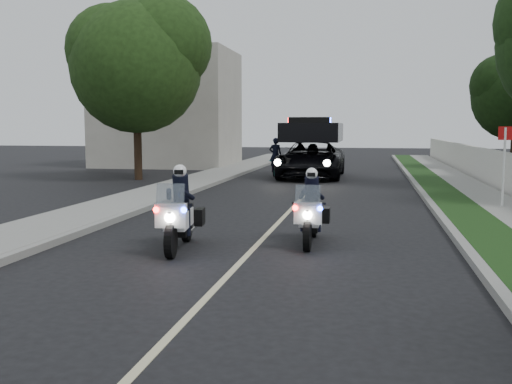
% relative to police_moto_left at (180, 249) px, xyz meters
% --- Properties ---
extents(ground, '(120.00, 120.00, 0.00)m').
position_rel_police_moto_left_xyz_m(ground, '(1.44, -2.59, 0.00)').
color(ground, black).
rests_on(ground, ground).
extents(curb_right, '(0.20, 60.00, 0.15)m').
position_rel_police_moto_left_xyz_m(curb_right, '(5.54, 7.41, 0.07)').
color(curb_right, gray).
rests_on(curb_right, ground).
extents(grass_verge, '(1.20, 60.00, 0.16)m').
position_rel_police_moto_left_xyz_m(grass_verge, '(6.24, 7.41, 0.08)').
color(grass_verge, '#193814').
rests_on(grass_verge, ground).
extents(sidewalk_right, '(1.40, 60.00, 0.16)m').
position_rel_police_moto_left_xyz_m(sidewalk_right, '(7.54, 7.41, 0.08)').
color(sidewalk_right, gray).
rests_on(sidewalk_right, ground).
extents(curb_left, '(0.20, 60.00, 0.15)m').
position_rel_police_moto_left_xyz_m(curb_left, '(-2.66, 7.41, 0.07)').
color(curb_left, gray).
rests_on(curb_left, ground).
extents(sidewalk_left, '(2.00, 60.00, 0.16)m').
position_rel_police_moto_left_xyz_m(sidewalk_left, '(-3.76, 7.41, 0.08)').
color(sidewalk_left, gray).
rests_on(sidewalk_left, ground).
extents(building_far, '(8.00, 6.00, 7.00)m').
position_rel_police_moto_left_xyz_m(building_far, '(-8.56, 23.41, 3.50)').
color(building_far, '#A8A396').
rests_on(building_far, ground).
extents(lane_marking, '(0.12, 50.00, 0.01)m').
position_rel_police_moto_left_xyz_m(lane_marking, '(1.44, 7.41, 0.00)').
color(lane_marking, '#BFB78C').
rests_on(lane_marking, ground).
extents(police_moto_left, '(0.95, 2.05, 1.68)m').
position_rel_police_moto_left_xyz_m(police_moto_left, '(0.00, 0.00, 0.00)').
color(police_moto_left, silver).
rests_on(police_moto_left, ground).
extents(police_moto_right, '(0.69, 1.87, 1.58)m').
position_rel_police_moto_left_xyz_m(police_moto_right, '(2.51, 1.06, 0.00)').
color(police_moto_right, silver).
rests_on(police_moto_right, ground).
extents(police_suv, '(2.92, 6.30, 3.06)m').
position_rel_police_moto_left_xyz_m(police_suv, '(0.96, 16.86, 0.00)').
color(police_suv, black).
rests_on(police_suv, ground).
extents(bicycle, '(0.59, 1.54, 0.79)m').
position_rel_police_moto_left_xyz_m(bicycle, '(-0.87, 17.39, 0.00)').
color(bicycle, black).
rests_on(bicycle, ground).
extents(cyclist, '(0.65, 0.47, 1.68)m').
position_rel_police_moto_left_xyz_m(cyclist, '(-0.87, 17.39, 0.00)').
color(cyclist, black).
rests_on(cyclist, ground).
extents(sign_post, '(0.51, 0.51, 2.51)m').
position_rel_police_moto_left_xyz_m(sign_post, '(7.44, 6.69, 0.00)').
color(sign_post, '#B10C28').
rests_on(sign_post, ground).
extents(tree_left_near, '(7.83, 7.83, 9.86)m').
position_rel_police_moto_left_xyz_m(tree_left_near, '(-6.74, 14.22, 0.00)').
color(tree_left_near, '#234216').
rests_on(tree_left_near, ground).
extents(tree_left_far, '(5.84, 5.84, 8.15)m').
position_rel_police_moto_left_xyz_m(tree_left_far, '(-8.06, 28.42, 0.00)').
color(tree_left_far, black).
rests_on(tree_left_far, ground).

